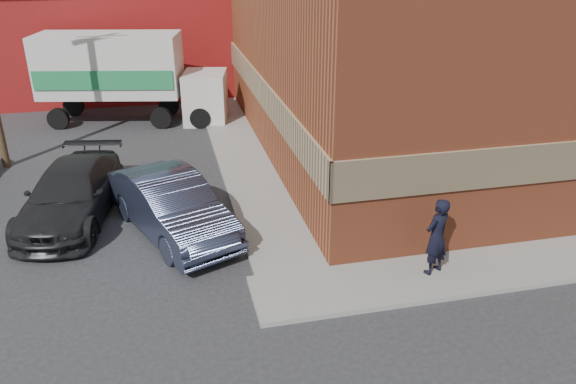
{
  "coord_description": "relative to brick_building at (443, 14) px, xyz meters",
  "views": [
    {
      "loc": [
        -2.04,
        -10.94,
        7.23
      ],
      "look_at": [
        0.87,
        1.66,
        1.39
      ],
      "focal_mm": 35.0,
      "sensor_mm": 36.0,
      "label": 1
    }
  ],
  "objects": [
    {
      "name": "brick_building",
      "position": [
        0.0,
        0.0,
        0.0
      ],
      "size": [
        14.25,
        18.25,
        9.36
      ],
      "color": "#A24829",
      "rests_on": "ground"
    },
    {
      "name": "box_truck",
      "position": [
        -11.79,
        4.44,
        -2.54
      ],
      "size": [
        7.82,
        3.71,
        3.71
      ],
      "rotation": [
        0.0,
        0.0,
        -0.21
      ],
      "color": "silver",
      "rests_on": "ground"
    },
    {
      "name": "sidewalk_west",
      "position": [
        -7.9,
        0.0,
        -4.62
      ],
      "size": [
        1.8,
        18.0,
        0.12
      ],
      "primitive_type": "cube",
      "color": "gray",
      "rests_on": "ground"
    },
    {
      "name": "ground",
      "position": [
        -8.5,
        -9.0,
        -4.68
      ],
      "size": [
        90.0,
        90.0,
        0.0
      ],
      "primitive_type": "plane",
      "color": "#28282B",
      "rests_on": "ground"
    },
    {
      "name": "sedan",
      "position": [
        -10.53,
        -6.26,
        -3.87
      ],
      "size": [
        3.48,
        5.21,
        1.62
      ],
      "primitive_type": "imported",
      "rotation": [
        0.0,
        0.0,
        0.39
      ],
      "color": "#303750",
      "rests_on": "ground"
    },
    {
      "name": "man",
      "position": [
        -4.71,
        -9.77,
        -3.63
      ],
      "size": [
        0.81,
        0.7,
        1.87
      ],
      "primitive_type": "imported",
      "rotation": [
        0.0,
        0.0,
        3.59
      ],
      "color": "black",
      "rests_on": "sidewalk_south"
    },
    {
      "name": "sidewalk_south",
      "position": [
        -1.0,
        -9.9,
        -4.62
      ],
      "size": [
        16.0,
        1.8,
        0.12
      ],
      "primitive_type": "cube",
      "color": "gray",
      "rests_on": "ground"
    },
    {
      "name": "warehouse",
      "position": [
        -14.5,
        11.0,
        -1.87
      ],
      "size": [
        16.3,
        8.3,
        5.6
      ],
      "color": "maroon",
      "rests_on": "ground"
    },
    {
      "name": "suv_b",
      "position": [
        -13.22,
        -4.72,
        -3.93
      ],
      "size": [
        3.02,
        5.49,
        1.51
      ],
      "primitive_type": "imported",
      "rotation": [
        0.0,
        0.0,
        -0.18
      ],
      "color": "black",
      "rests_on": "ground"
    }
  ]
}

